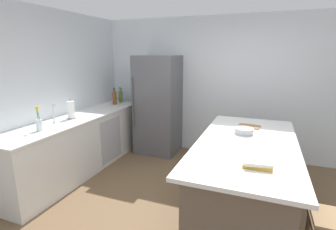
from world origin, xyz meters
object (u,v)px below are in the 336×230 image
(kitchen_island, at_px, (244,178))
(whiskey_bottle, at_px, (114,98))
(flower_vase, at_px, (39,123))
(hot_sauce_bottle, at_px, (115,99))
(cutting_board, at_px, (249,126))
(olive_oil_bottle, at_px, (120,97))
(mixing_bowl, at_px, (244,131))
(sink_faucet, at_px, (54,113))
(refrigerator, at_px, (158,105))
(gin_bottle, at_px, (121,96))
(paper_towel_roll, at_px, (71,110))
(cookbook_stack, at_px, (258,164))

(kitchen_island, bearing_deg, whiskey_bottle, 152.39)
(flower_vase, height_order, whiskey_bottle, flower_vase)
(hot_sauce_bottle, bearing_deg, cutting_board, -17.64)
(olive_oil_bottle, distance_m, mixing_bowl, 2.90)
(whiskey_bottle, bearing_deg, sink_faucet, -90.77)
(flower_vase, bearing_deg, olive_oil_bottle, 91.56)
(kitchen_island, distance_m, refrigerator, 2.40)
(flower_vase, relative_size, cutting_board, 1.12)
(gin_bottle, relative_size, whiskey_bottle, 0.85)
(olive_oil_bottle, bearing_deg, refrigerator, -3.09)
(gin_bottle, height_order, mixing_bowl, gin_bottle)
(mixing_bowl, bearing_deg, gin_bottle, 152.03)
(olive_oil_bottle, bearing_deg, mixing_bowl, -26.50)
(kitchen_island, distance_m, flower_vase, 2.71)
(hot_sauce_bottle, height_order, mixing_bowl, hot_sauce_bottle)
(gin_bottle, bearing_deg, olive_oil_bottle, -70.32)
(gin_bottle, bearing_deg, cutting_board, -21.62)
(whiskey_bottle, bearing_deg, cutting_board, -16.06)
(mixing_bowl, xyz_separation_m, cutting_board, (0.04, 0.34, -0.03))
(kitchen_island, height_order, mixing_bowl, mixing_bowl)
(kitchen_island, relative_size, olive_oil_bottle, 7.22)
(paper_towel_roll, bearing_deg, cutting_board, 10.21)
(refrigerator, xyz_separation_m, olive_oil_bottle, (-0.88, 0.05, 0.11))
(hot_sauce_bottle, xyz_separation_m, whiskey_bottle, (0.05, -0.10, 0.04))
(sink_faucet, distance_m, mixing_bowl, 2.67)
(kitchen_island, relative_size, cutting_board, 7.66)
(cookbook_stack, bearing_deg, cutting_board, 97.08)
(refrigerator, height_order, cutting_board, refrigerator)
(sink_faucet, distance_m, cutting_board, 2.79)
(sink_faucet, distance_m, flower_vase, 0.38)
(flower_vase, distance_m, mixing_bowl, 2.67)
(gin_bottle, bearing_deg, whiskey_bottle, -85.83)
(hot_sauce_bottle, distance_m, cutting_board, 2.84)
(sink_faucet, relative_size, whiskey_bottle, 0.91)
(kitchen_island, xyz_separation_m, paper_towel_roll, (-2.67, 0.16, 0.59))
(kitchen_island, xyz_separation_m, refrigerator, (-1.78, 1.54, 0.47))
(flower_vase, xyz_separation_m, paper_towel_roll, (-0.07, 0.67, 0.03))
(gin_bottle, bearing_deg, sink_faucet, -89.98)
(flower_vase, relative_size, whiskey_bottle, 1.02)
(gin_bottle, height_order, cutting_board, gin_bottle)
(refrigerator, bearing_deg, cookbook_stack, -48.95)
(sink_faucet, xyz_separation_m, mixing_bowl, (2.63, 0.45, -0.11))
(refrigerator, relative_size, hot_sauce_bottle, 8.23)
(whiskey_bottle, relative_size, cutting_board, 1.10)
(sink_faucet, bearing_deg, kitchen_island, 3.19)
(whiskey_bottle, bearing_deg, olive_oil_bottle, 85.28)
(olive_oil_bottle, relative_size, hot_sauce_bottle, 1.38)
(whiskey_bottle, bearing_deg, paper_towel_roll, -89.65)
(paper_towel_roll, height_order, cookbook_stack, paper_towel_roll)
(gin_bottle, relative_size, mixing_bowl, 1.19)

